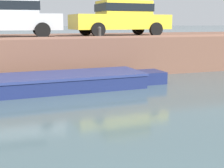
# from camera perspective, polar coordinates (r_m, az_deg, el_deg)

# --- Properties ---
(ground_plane) EXTENTS (400.00, 400.00, 0.00)m
(ground_plane) POSITION_cam_1_polar(r_m,az_deg,el_deg) (6.77, -5.29, -7.28)
(ground_plane) COLOR #3D5156
(far_quay_wall) EXTENTS (60.00, 6.00, 1.55)m
(far_quay_wall) POSITION_cam_1_polar(r_m,az_deg,el_deg) (14.59, -13.26, 5.50)
(far_quay_wall) COLOR brown
(far_quay_wall) RESTS_ON ground
(far_wall_coping) EXTENTS (60.00, 0.24, 0.08)m
(far_wall_coping) POSITION_cam_1_polar(r_m,az_deg,el_deg) (11.68, -11.87, 8.22)
(far_wall_coping) COLOR brown
(far_wall_coping) RESTS_ON far_quay_wall
(boat_moored_central_navy) EXTENTS (6.10, 2.02, 0.50)m
(boat_moored_central_navy) POSITION_cam_1_polar(r_m,az_deg,el_deg) (10.35, -7.07, 0.57)
(boat_moored_central_navy) COLOR navy
(boat_moored_central_navy) RESTS_ON ground
(car_left_inner_silver) EXTENTS (4.33, 2.11, 1.54)m
(car_left_inner_silver) POSITION_cam_1_polar(r_m,az_deg,el_deg) (13.38, -18.42, 11.70)
(car_left_inner_silver) COLOR #B7BABC
(car_left_inner_silver) RESTS_ON far_quay_wall
(car_centre_yellow) EXTENTS (4.46, 2.07, 1.54)m
(car_centre_yellow) POSITION_cam_1_polar(r_m,az_deg,el_deg) (14.34, 1.74, 12.18)
(car_centre_yellow) COLOR yellow
(car_centre_yellow) RESTS_ON far_quay_wall
(mooring_bollard_mid) EXTENTS (0.15, 0.15, 0.45)m
(mooring_bollard_mid) POSITION_cam_1_polar(r_m,az_deg,el_deg) (12.24, -2.33, 9.51)
(mooring_bollard_mid) COLOR #2D2B28
(mooring_bollard_mid) RESTS_ON far_quay_wall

